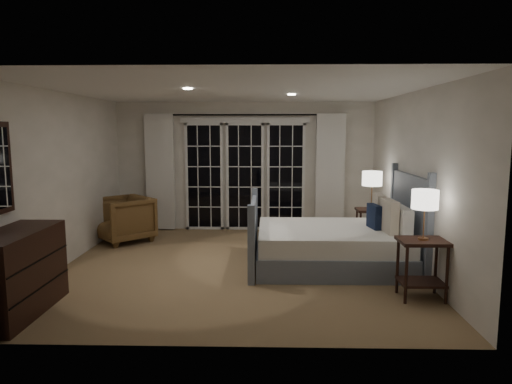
{
  "coord_description": "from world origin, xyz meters",
  "views": [
    {
      "loc": [
        0.44,
        -6.41,
        1.95
      ],
      "look_at": [
        0.27,
        0.26,
        1.05
      ],
      "focal_mm": 32.0,
      "sensor_mm": 36.0,
      "label": 1
    }
  ],
  "objects_px": {
    "nightstand_right": "(371,221)",
    "lamp_left": "(425,200)",
    "armchair": "(124,219)",
    "dresser": "(16,273)",
    "bed": "(335,244)",
    "lamp_right": "(372,179)",
    "nightstand_left": "(422,260)"
  },
  "relations": [
    {
      "from": "armchair",
      "to": "dresser",
      "type": "bearing_deg",
      "value": -45.86
    },
    {
      "from": "lamp_right",
      "to": "armchair",
      "type": "bearing_deg",
      "value": 177.59
    },
    {
      "from": "lamp_right",
      "to": "armchair",
      "type": "relative_size",
      "value": 0.73
    },
    {
      "from": "nightstand_left",
      "to": "lamp_left",
      "type": "distance_m",
      "value": 0.7
    },
    {
      "from": "bed",
      "to": "lamp_left",
      "type": "bearing_deg",
      "value": -56.76
    },
    {
      "from": "nightstand_right",
      "to": "lamp_left",
      "type": "distance_m",
      "value": 2.59
    },
    {
      "from": "nightstand_right",
      "to": "armchair",
      "type": "xyz_separation_m",
      "value": [
        -4.3,
        0.18,
        -0.02
      ]
    },
    {
      "from": "bed",
      "to": "lamp_right",
      "type": "xyz_separation_m",
      "value": [
        0.79,
        1.23,
        0.81
      ]
    },
    {
      "from": "lamp_right",
      "to": "nightstand_left",
      "type": "bearing_deg",
      "value": -89.16
    },
    {
      "from": "nightstand_left",
      "to": "lamp_right",
      "type": "distance_m",
      "value": 2.57
    },
    {
      "from": "nightstand_left",
      "to": "lamp_left",
      "type": "bearing_deg",
      "value": 90.0
    },
    {
      "from": "nightstand_left",
      "to": "bed",
      "type": "bearing_deg",
      "value": 123.24
    },
    {
      "from": "armchair",
      "to": "dresser",
      "type": "xyz_separation_m",
      "value": [
        -0.13,
        -3.23,
        0.05
      ]
    },
    {
      "from": "bed",
      "to": "dresser",
      "type": "distance_m",
      "value": 4.08
    },
    {
      "from": "bed",
      "to": "armchair",
      "type": "xyz_separation_m",
      "value": [
        -3.51,
        1.41,
        0.07
      ]
    },
    {
      "from": "nightstand_right",
      "to": "dresser",
      "type": "xyz_separation_m",
      "value": [
        -4.43,
        -3.05,
        0.03
      ]
    },
    {
      "from": "bed",
      "to": "lamp_right",
      "type": "height_order",
      "value": "bed"
    },
    {
      "from": "nightstand_left",
      "to": "nightstand_right",
      "type": "relative_size",
      "value": 1.11
    },
    {
      "from": "nightstand_right",
      "to": "lamp_right",
      "type": "xyz_separation_m",
      "value": [
        -0.0,
        -0.0,
        0.73
      ]
    },
    {
      "from": "nightstand_right",
      "to": "dresser",
      "type": "distance_m",
      "value": 5.38
    },
    {
      "from": "lamp_left",
      "to": "armchair",
      "type": "distance_m",
      "value": 5.15
    },
    {
      "from": "lamp_left",
      "to": "armchair",
      "type": "height_order",
      "value": "lamp_left"
    },
    {
      "from": "lamp_right",
      "to": "bed",
      "type": "bearing_deg",
      "value": -122.69
    },
    {
      "from": "lamp_left",
      "to": "armchair",
      "type": "relative_size",
      "value": 0.66
    },
    {
      "from": "dresser",
      "to": "nightstand_left",
      "type": "bearing_deg",
      "value": 7.24
    },
    {
      "from": "bed",
      "to": "lamp_left",
      "type": "distance_m",
      "value": 1.72
    },
    {
      "from": "nightstand_left",
      "to": "armchair",
      "type": "height_order",
      "value": "armchair"
    },
    {
      "from": "nightstand_right",
      "to": "dresser",
      "type": "height_order",
      "value": "dresser"
    },
    {
      "from": "dresser",
      "to": "lamp_left",
      "type": "bearing_deg",
      "value": 7.24
    },
    {
      "from": "bed",
      "to": "lamp_left",
      "type": "relative_size",
      "value": 3.95
    },
    {
      "from": "armchair",
      "to": "nightstand_left",
      "type": "bearing_deg",
      "value": 14.9
    },
    {
      "from": "nightstand_left",
      "to": "lamp_left",
      "type": "relative_size",
      "value": 1.22
    }
  ]
}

